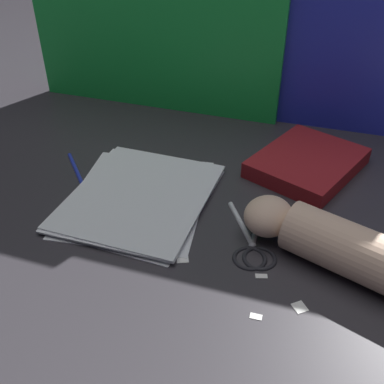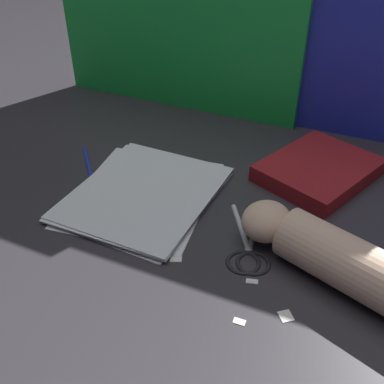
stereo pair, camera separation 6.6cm
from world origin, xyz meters
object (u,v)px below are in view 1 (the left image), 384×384
Objects in this scene: scissors at (253,245)px; book_closed at (307,163)px; hand_forearm at (351,250)px; paper_stack at (139,196)px.

book_closed is at bearing 75.48° from scissors.
hand_forearm is at bearing -5.27° from scissors.
paper_stack is 0.23m from scissors.
hand_forearm is at bearing -74.23° from book_closed.
hand_forearm reaches higher than scissors.
paper_stack is at bearing 161.71° from scissors.
scissors is at bearing -104.52° from book_closed.
hand_forearm is at bearing -13.33° from paper_stack.
scissors is 0.15m from hand_forearm.
scissors is (0.22, -0.07, -0.00)m from paper_stack.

